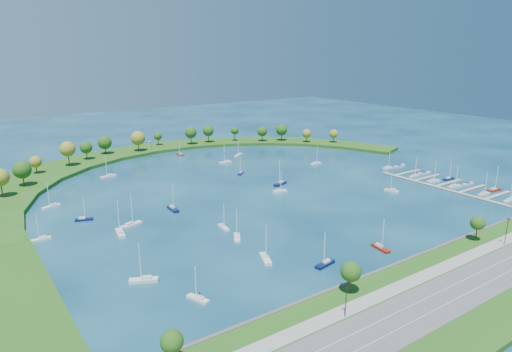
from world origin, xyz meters
TOP-DOWN VIEW (x-y plane):
  - ground at (0.00, 0.00)m, footprint 700.00×700.00m
  - south_shoreline at (0.03, -122.88)m, footprint 420.00×43.10m
  - breakwater at (-46.33, 48.72)m, footprint 286.74×247.64m
  - breakwater_trees at (-20.11, 88.26)m, footprint 242.46×96.99m
  - harbor_tower at (-9.75, 117.00)m, footprint 2.60×2.60m
  - dock_system at (85.30, -61.00)m, footprint 24.28×82.00m
  - moored_boat_0 at (-45.56, -73.50)m, footprint 5.76×9.21m
  - moored_boat_1 at (-104.94, -11.91)m, footprint 7.09×1.99m
  - moored_boat_2 at (-86.16, 0.35)m, footprint 7.51×4.27m
  - moored_boat_3 at (-93.87, 25.31)m, footprint 8.47×4.59m
  - moored_boat_4 at (-56.63, 61.74)m, footprint 8.90×3.28m
  - moored_boat_5 at (15.04, 53.44)m, footprint 8.34×2.78m
  - moored_boat_6 at (-31.62, -87.92)m, footprint 8.44×3.65m
  - moored_boat_7 at (-78.61, -23.25)m, footprint 4.05×9.49m
  - moored_boat_8 at (-76.51, -83.40)m, footprint 4.44×7.43m
  - moored_boat_9 at (13.70, -5.01)m, footprint 9.43×5.42m
  - moored_boat_10 at (52.83, -46.62)m, footprint 4.50×7.54m
  - moored_boat_11 at (5.79, -14.85)m, footprint 7.57×3.70m
  - moored_boat_12 at (8.28, 25.24)m, footprint 6.22×5.82m
  - moored_boat_13 at (-42.59, -40.76)m, footprint 2.81×7.47m
  - moored_boat_14 at (-6.59, -89.92)m, footprint 3.40×8.32m
  - moored_boat_15 at (59.93, 18.15)m, footprint 8.03×2.93m
  - moored_boat_16 at (-72.21, -17.56)m, footprint 9.63×5.09m
  - moored_boat_17 at (-43.71, -52.58)m, footprint 5.87×7.89m
  - moored_boat_18 at (1.18, 89.95)m, footprint 3.63×6.94m
  - moored_boat_19 at (33.32, 66.19)m, footprint 8.66×6.14m
  - moored_boat_20 at (-85.06, -64.21)m, footprint 8.95×6.12m
  - moored_boat_21 at (-49.97, -9.17)m, footprint 2.62×8.65m
  - docked_boat_0 at (85.53, -88.57)m, footprint 7.79×2.44m
  - docked_boat_2 at (85.53, -76.29)m, footprint 7.86×2.35m
  - docked_boat_3 at (96.01, -75.69)m, footprint 9.00×3.51m
  - docked_boat_4 at (85.52, -60.46)m, footprint 8.37×3.59m
  - docked_boat_5 at (95.99, -61.61)m, footprint 7.78×2.29m
  - docked_boat_6 at (85.52, -48.05)m, footprint 8.13×3.31m
  - docked_boat_7 at (96.03, -50.30)m, footprint 7.66×2.53m
  - docked_boat_8 at (85.53, -35.74)m, footprint 7.71×2.69m
  - docked_boat_9 at (95.98, -34.78)m, footprint 8.57×2.82m
  - docked_boat_10 at (87.94, -15.02)m, footprint 7.39×2.64m
  - docked_boat_11 at (97.87, -15.69)m, footprint 9.00×3.30m

SIDE VIEW (x-z plane):
  - ground at x=0.00m, z-range 0.00..0.00m
  - dock_system at x=85.30m, z-range -0.45..1.15m
  - docked_boat_5 at x=95.99m, z-range -0.21..1.37m
  - docked_boat_9 at x=95.98m, z-range -0.23..1.50m
  - docked_boat_11 at x=97.87m, z-range -0.24..1.56m
  - moored_boat_12 at x=8.28m, z-range -4.05..5.75m
  - moored_boat_18 at x=1.18m, z-range -4.06..5.76m
  - moored_boat_1 at x=-104.94m, z-range -4.35..6.08m
  - moored_boat_8 at x=-76.51m, z-range -4.41..6.15m
  - docked_boat_10 at x=87.94m, z-range -4.45..6.19m
  - moored_boat_2 at x=-86.16m, z-range -4.45..6.19m
  - moored_boat_11 at x=5.79m, z-range -4.49..6.23m
  - moored_boat_13 at x=-42.59m, z-range -4.49..6.23m
  - moored_boat_10 at x=52.83m, z-range -4.49..6.23m
  - docked_boat_7 at x=96.03m, z-range -4.67..6.43m
  - docked_boat_8 at x=85.53m, z-range -4.69..6.45m
  - docked_boat_0 at x=85.53m, z-range -4.79..6.56m
  - docked_boat_2 at x=85.53m, z-range -4.85..6.63m
  - moored_boat_15 at x=59.93m, z-range -4.88..6.67m
  - moored_boat_17 at x=-43.71m, z-range -4.88..6.67m
  - docked_boat_6 at x=85.52m, z-range -4.91..6.70m
  - moored_boat_14 at x=-6.59m, z-range -5.04..6.84m
  - docked_boat_4 at x=85.52m, z-range -5.06..6.86m
  - moored_boat_3 at x=-93.87m, z-range -5.09..6.90m
  - moored_boat_6 at x=-31.62m, z-range -5.10..6.91m
  - moored_boat_5 at x=15.04m, z-range -5.13..6.95m
  - moored_boat_19 at x=33.32m, z-range -5.36..7.20m
  - moored_boat_21 at x=-49.97m, z-range -5.39..7.24m
  - moored_boat_4 at x=-56.63m, z-range -5.47..7.33m
  - docked_boat_3 at x=96.01m, z-range -5.51..7.37m
  - moored_boat_20 at x=-85.06m, z-range -5.52..7.38m
  - moored_boat_0 at x=-45.56m, z-range -5.63..7.51m
  - moored_boat_9 at x=13.70m, z-range -5.74..7.64m
  - moored_boat_7 at x=-78.61m, z-range -5.80..7.71m
  - moored_boat_16 at x=-72.21m, z-range -5.86..7.77m
  - breakwater at x=-46.33m, z-range -0.01..1.99m
  - south_shoreline at x=0.03m, z-range -4.80..6.80m
  - harbor_tower at x=-9.75m, z-range 2.05..6.48m
  - breakwater_trees at x=-20.11m, z-range 3.01..18.00m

